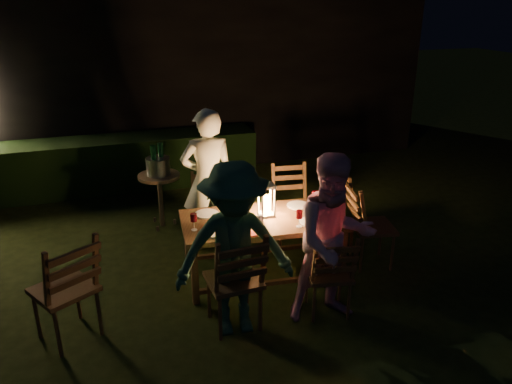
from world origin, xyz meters
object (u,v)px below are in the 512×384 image
object	(u,v)px
dining_table	(263,224)
chair_far_left	(210,226)
lantern	(267,202)
bottle_bucket_a	(154,164)
person_opp_right	(334,240)
person_opp_left	(235,251)
side_table	(159,181)
chair_near_left	(235,296)
chair_end	(370,239)
bottle_table	(239,208)
bottle_bucket_b	(161,161)
chair_spare	(68,307)
person_house_side	(208,181)
ice_bucket	(158,166)
chair_far_right	(292,218)
chair_near_right	(328,287)

from	to	relation	value
dining_table	chair_far_left	distance (m)	0.95
lantern	bottle_bucket_a	bearing A→B (deg)	122.06
person_opp_right	person_opp_left	world-z (taller)	same
dining_table	side_table	xyz separation A→B (m)	(-0.85, 1.61, 0.01)
chair_far_left	person_opp_left	bearing A→B (deg)	96.76
chair_near_left	chair_end	world-z (taller)	chair_near_left
bottle_table	bottle_bucket_b	bearing A→B (deg)	108.70
lantern	side_table	size ratio (longest dim) A/B	0.49
chair_spare	person_house_side	distance (m)	2.10
chair_far_left	person_opp_left	distance (m)	1.67
person_opp_left	ice_bucket	world-z (taller)	person_opp_left
chair_near_left	bottle_table	bearing A→B (deg)	67.71
chair_end	person_opp_right	distance (m)	1.24
dining_table	chair_near_left	bearing A→B (deg)	-120.11
ice_bucket	bottle_bucket_b	bearing A→B (deg)	38.66
bottle_bucket_a	dining_table	bearing A→B (deg)	-60.16
ice_bucket	chair_far_right	bearing A→B (deg)	-31.24
chair_near_right	person_opp_left	world-z (taller)	person_opp_left
chair_end	bottle_bucket_b	size ratio (longest dim) A/B	3.14
chair_end	person_house_side	distance (m)	1.94
lantern	bottle_bucket_b	distance (m)	1.82
person_house_side	chair_end	bearing A→B (deg)	154.03
ice_bucket	chair_near_right	bearing A→B (deg)	-62.95
chair_near_left	bottle_table	size ratio (longest dim) A/B	3.66
person_opp_right	side_table	size ratio (longest dim) A/B	2.24
chair_end	chair_near_right	bearing A→B (deg)	-39.36
chair_near_left	side_table	size ratio (longest dim) A/B	1.44
dining_table	bottle_bucket_a	distance (m)	1.83
person_house_side	chair_near_left	bearing A→B (deg)	90.11
chair_near_left	side_table	world-z (taller)	chair_near_left
chair_end	bottle_bucket_b	distance (m)	2.74
dining_table	person_opp_right	bearing A→B (deg)	-61.24
person_opp_left	chair_end	bearing A→B (deg)	26.09
chair_far_left	person_opp_left	xyz separation A→B (m)	(-0.14, -1.58, 0.52)
person_opp_right	bottle_table	world-z (taller)	person_opp_right
dining_table	person_house_side	xyz separation A→B (m)	(-0.38, 0.85, 0.22)
chair_spare	person_opp_right	size ratio (longest dim) A/B	0.66
chair_far_right	chair_end	world-z (taller)	chair_end
chair_far_left	bottle_bucket_b	distance (m)	1.11
person_house_side	bottle_table	world-z (taller)	person_house_side
dining_table	lantern	xyz separation A→B (m)	(0.05, 0.05, 0.23)
chair_end	person_opp_left	bearing A→B (deg)	-57.88
chair_near_left	bottle_bucket_b	world-z (taller)	bottle_bucket_b
dining_table	chair_near_right	xyz separation A→B (m)	(0.38, -0.80, -0.35)
dining_table	chair_spare	xyz separation A→B (m)	(-1.93, -0.46, -0.30)
chair_far_left	chair_end	xyz separation A→B (m)	(1.61, -0.91, 0.02)
chair_spare	bottle_bucket_a	distance (m)	2.34
person_opp_right	bottle_bucket_b	xyz separation A→B (m)	(-1.18, 2.50, 0.07)
chair_far_left	chair_spare	size ratio (longest dim) A/B	0.88
chair_far_left	ice_bucket	xyz separation A→B (m)	(-0.47, 0.80, 0.54)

